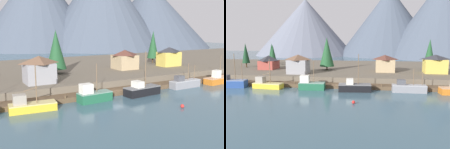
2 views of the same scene
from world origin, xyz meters
The scene contains 21 objects.
ground_plane centered at (0.00, 20.00, -0.50)m, with size 400.00×400.00×1.00m, color #3D5B6B.
dock centered at (0.00, 1.99, 0.50)m, with size 80.00×4.00×1.60m.
shoreline_bank centered at (0.00, 32.00, 1.25)m, with size 400.00×56.00×2.50m, color #665B4C.
mountain_west_peak centered at (-53.05, 151.42, 26.09)m, with size 92.84×92.84×52.18m, color slate.
mountain_central_peak centered at (24.65, 150.26, 29.83)m, with size 90.69×90.69×59.67m, color #475160.
mountain_east_peak centered at (64.38, 127.93, 31.65)m, with size 90.25×90.25×63.31m, color #475160.
fishing_boat_blue centered at (-29.83, -1.99, 1.30)m, with size 8.18×3.62×9.49m.
fishing_boat_yellow centered at (-19.28, -1.85, 1.07)m, with size 8.40×3.49×8.19m.
fishing_boat_green centered at (-6.82, -1.70, 1.36)m, with size 6.99×3.08×7.70m.
fishing_boat_black centered at (4.89, -2.09, 1.15)m, with size 8.54×3.83×9.63m.
fishing_boat_grey centered at (18.55, -1.32, 1.14)m, with size 8.42×2.40×6.11m.
house_yellow centered at (29.72, 17.00, 5.59)m, with size 7.23×4.84×6.07m.
house_tan centered at (13.86, 18.77, 5.42)m, with size 6.50×6.60×5.73m.
house_grey centered at (-14.18, 10.34, 5.61)m, with size 6.64×5.87×6.10m.
house_red centered at (-28.89, 19.92, 5.11)m, with size 6.01×6.99×5.10m.
conifer_near_left centered at (-40.46, 24.05, 8.15)m, with size 2.95×2.95×9.65m.
conifer_near_right centered at (-6.74, 20.50, 9.00)m, with size 5.30×5.30×11.68m.
conifer_mid_left centered at (-36.41, 39.06, 8.06)m, with size 3.04×3.04×9.40m.
conifer_mid_right centered at (29.92, 25.53, 8.96)m, with size 3.92×3.92×11.16m.
conifer_back_left centered at (-33.07, 32.92, 7.81)m, with size 2.89×2.89×8.82m.
channel_buoy centered at (5.60, -13.82, 0.35)m, with size 0.70×0.70×0.70m, color red.
Camera 2 is at (8.89, -58.49, 12.91)m, focal length 35.60 mm.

